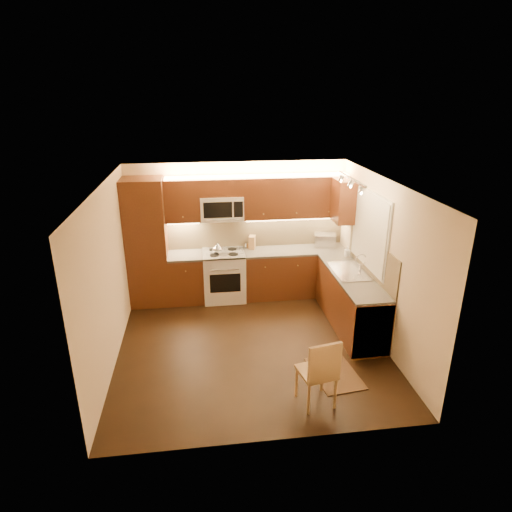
{
  "coord_description": "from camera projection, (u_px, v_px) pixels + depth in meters",
  "views": [
    {
      "loc": [
        -0.69,
        -5.79,
        3.69
      ],
      "look_at": [
        0.15,
        0.55,
        1.25
      ],
      "focal_mm": 30.65,
      "sensor_mm": 36.0,
      "label": 1
    }
  ],
  "objects": [
    {
      "name": "upper_cab_back_right",
      "position": [
        295.0,
        197.0,
        7.92
      ],
      "size": [
        1.92,
        0.35,
        0.75
      ],
      "primitive_type": "cube",
      "color": "#4B1D10",
      "rests_on": "wall_back"
    },
    {
      "name": "knife_block",
      "position": [
        252.0,
        242.0,
        8.17
      ],
      "size": [
        0.15,
        0.2,
        0.24
      ],
      "primitive_type": "cube",
      "rotation": [
        0.0,
        0.0,
        -0.27
      ],
      "color": "#A8754C",
      "rests_on": "counter_back_right"
    },
    {
      "name": "rug",
      "position": [
        335.0,
        373.0,
        6.06
      ],
      "size": [
        0.68,
        0.93,
        0.01
      ],
      "primitive_type": "cube",
      "rotation": [
        0.0,
        0.0,
        0.12
      ],
      "color": "black",
      "rests_on": "floor"
    },
    {
      "name": "counter_right",
      "position": [
        352.0,
        276.0,
        7.03
      ],
      "size": [
        0.6,
        2.0,
        0.04
      ],
      "primitive_type": "cube",
      "color": "#3B3935",
      "rests_on": "base_cab_right"
    },
    {
      "name": "window_blinds",
      "position": [
        369.0,
        230.0,
        6.95
      ],
      "size": [
        0.02,
        1.36,
        1.16
      ],
      "primitive_type": "cube",
      "color": "silver",
      "rests_on": "wall_right"
    },
    {
      "name": "toaster_oven",
      "position": [
        325.0,
        240.0,
        8.3
      ],
      "size": [
        0.45,
        0.37,
        0.24
      ],
      "primitive_type": "cube",
      "rotation": [
        0.0,
        0.0,
        -0.21
      ],
      "color": "silver",
      "rests_on": "counter_back_right"
    },
    {
      "name": "counter_back_right",
      "position": [
        295.0,
        251.0,
        8.16
      ],
      "size": [
        1.92,
        0.6,
        0.04
      ],
      "primitive_type": "cube",
      "color": "#3B3935",
      "rests_on": "base_cab_back_right"
    },
    {
      "name": "kettle",
      "position": [
        217.0,
        248.0,
        7.84
      ],
      "size": [
        0.24,
        0.24,
        0.21
      ],
      "primitive_type": null,
      "rotation": [
        0.0,
        0.0,
        -0.37
      ],
      "color": "silver",
      "rests_on": "stove"
    },
    {
      "name": "floor",
      "position": [
        251.0,
        344.0,
        6.77
      ],
      "size": [
        4.0,
        4.0,
        0.01
      ],
      "primitive_type": "cube",
      "color": "black",
      "rests_on": "ground"
    },
    {
      "name": "upper_cab_back_left",
      "position": [
        182.0,
        200.0,
        7.67
      ],
      "size": [
        0.62,
        0.35,
        0.75
      ],
      "primitive_type": "cube",
      "color": "#4B1D10",
      "rests_on": "wall_back"
    },
    {
      "name": "spice_jar_b",
      "position": [
        246.0,
        246.0,
        8.21
      ],
      "size": [
        0.05,
        0.05,
        0.1
      ],
      "primitive_type": "cylinder",
      "rotation": [
        0.0,
        0.0,
        -0.16
      ],
      "color": "brown",
      "rests_on": "counter_back_right"
    },
    {
      "name": "upper_cab_bridge",
      "position": [
        221.0,
        187.0,
        7.67
      ],
      "size": [
        0.76,
        0.35,
        0.31
      ],
      "primitive_type": "cube",
      "color": "#4B1D10",
      "rests_on": "wall_back"
    },
    {
      "name": "spice_jar_a",
      "position": [
        246.0,
        246.0,
        8.21
      ],
      "size": [
        0.05,
        0.05,
        0.09
      ],
      "primitive_type": "cylinder",
      "rotation": [
        0.0,
        0.0,
        -0.2
      ],
      "color": "silver",
      "rests_on": "counter_back_right"
    },
    {
      "name": "wall_back",
      "position": [
        238.0,
        229.0,
        8.17
      ],
      "size": [
        4.0,
        0.01,
        2.5
      ],
      "primitive_type": "cube",
      "color": "beige",
      "rests_on": "ground"
    },
    {
      "name": "spice_jar_c",
      "position": [
        246.0,
        246.0,
        8.2
      ],
      "size": [
        0.05,
        0.05,
        0.1
      ],
      "primitive_type": "cylinder",
      "rotation": [
        0.0,
        0.0,
        0.03
      ],
      "color": "silver",
      "rests_on": "counter_back_right"
    },
    {
      "name": "dishwasher",
      "position": [
        366.0,
        322.0,
        6.54
      ],
      "size": [
        0.58,
        0.6,
        0.84
      ],
      "primitive_type": "cube",
      "color": "silver",
      "rests_on": "floor"
    },
    {
      "name": "base_cab_back_left",
      "position": [
        187.0,
        278.0,
        8.07
      ],
      "size": [
        0.62,
        0.6,
        0.86
      ],
      "primitive_type": "cube",
      "color": "#4B1D10",
      "rests_on": "floor"
    },
    {
      "name": "backsplash_right",
      "position": [
        372.0,
        257.0,
        6.95
      ],
      "size": [
        0.02,
        2.0,
        0.6
      ],
      "primitive_type": "cube",
      "color": "tan",
      "rests_on": "wall_right"
    },
    {
      "name": "wall_left",
      "position": [
        108.0,
        277.0,
        6.07
      ],
      "size": [
        0.01,
        4.0,
        2.5
      ],
      "primitive_type": "cube",
      "color": "beige",
      "rests_on": "ground"
    },
    {
      "name": "spice_jar_d",
      "position": [
        248.0,
        246.0,
        8.22
      ],
      "size": [
        0.06,
        0.06,
        0.09
      ],
      "primitive_type": "cylinder",
      "rotation": [
        0.0,
        0.0,
        -0.42
      ],
      "color": "#97602D",
      "rests_on": "counter_back_right"
    },
    {
      "name": "pantry",
      "position": [
        147.0,
        243.0,
        7.73
      ],
      "size": [
        0.7,
        0.6,
        2.3
      ],
      "primitive_type": "cube",
      "color": "#4B1D10",
      "rests_on": "floor"
    },
    {
      "name": "wall_front",
      "position": [
        274.0,
        345.0,
        4.47
      ],
      "size": [
        4.0,
        0.01,
        2.5
      ],
      "primitive_type": "cube",
      "color": "beige",
      "rests_on": "ground"
    },
    {
      "name": "backsplash_back",
      "position": [
        256.0,
        231.0,
        8.22
      ],
      "size": [
        3.3,
        0.02,
        0.6
      ],
      "primitive_type": "cube",
      "color": "tan",
      "rests_on": "wall_back"
    },
    {
      "name": "microwave",
      "position": [
        222.0,
        208.0,
        7.79
      ],
      "size": [
        0.76,
        0.38,
        0.44
      ],
      "primitive_type": null,
      "color": "silver",
      "rests_on": "wall_back"
    },
    {
      "name": "window_frame",
      "position": [
        370.0,
        230.0,
        6.95
      ],
      "size": [
        0.03,
        1.44,
        1.24
      ],
      "primitive_type": "cube",
      "color": "silver",
      "rests_on": "wall_right"
    },
    {
      "name": "wall_right",
      "position": [
        383.0,
        263.0,
        6.57
      ],
      "size": [
        0.01,
        4.0,
        2.5
      ],
      "primitive_type": "cube",
      "color": "beige",
      "rests_on": "ground"
    },
    {
      "name": "ceiling",
      "position": [
        250.0,
        184.0,
        5.88
      ],
      "size": [
        4.0,
        4.0,
        0.01
      ],
      "primitive_type": "cube",
      "color": "beige",
      "rests_on": "ground"
    },
    {
      "name": "base_cab_right",
      "position": [
        350.0,
        301.0,
        7.19
      ],
      "size": [
        0.6,
        2.0,
        0.86
      ],
      "primitive_type": "cube",
      "color": "#4B1D10",
      "rests_on": "floor"
    },
    {
      "name": "base_cab_back_right",
      "position": [
        294.0,
        273.0,
        8.32
      ],
      "size": [
        1.92,
        0.6,
        0.86
      ],
      "primitive_type": "cube",
      "color": "#4B1D10",
      "rests_on": "floor"
    },
    {
      "name": "upper_cab_right_corner",
      "position": [
        345.0,
        201.0,
        7.62
      ],
      "size": [
        0.35,
        0.5,
        0.75
      ],
      "primitive_type": "cube",
      "color": "#4B1D10",
      "rests_on": "wall_right"
    },
    {
      "name": "sink",
      "position": [
        350.0,
        267.0,
        7.14
      ],
      "size": [
        0.52,
        0.86,
        0.15
      ],
      "primitive_type": null,
      "color": "silver",
      "rests_on": "counter_right"
    },
    {
      "name": "track_light_bar",
      "position": [
        351.0,
        179.0,
        6.45
      ],
      "size": [
        0.04,
        1.2,
        0.03
      ],
      "primitive_type": "cube",
      "color": "silver",
      "rests_on": "ceiling"
    },
    {
      "name": "counter_back_left",
      "position": [
        185.0,
        256.0,
        7.91
      ],
      "size": [
        0.62,
        0.6,
        0.04
      ],
      "primitive_type": "cube",
      "color": "#3B3935",
      "rests_on": "base_cab_back_left"
    },
    {
      "name": "stove",
      "position": [
        224.0,
        275.0,
        8.12
      ],
      "size": [
        0.76,
        0.65,
        0.92
      ],
      "primitive_type": null,
      "color": "silver",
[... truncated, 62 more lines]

